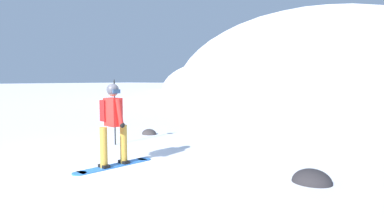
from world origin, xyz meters
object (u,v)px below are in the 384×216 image
snowboarder_main (113,122)px  piste_marker_near (115,107)px  rock_dark (312,183)px  rock_mid (149,134)px

snowboarder_main → piste_marker_near: 2.33m
rock_dark → rock_mid: bearing=158.7°
rock_mid → piste_marker_near: bearing=-77.8°
piste_marker_near → snowboarder_main: bearing=-43.6°
piste_marker_near → rock_mid: bearing=102.2°
snowboarder_main → piste_marker_near: piste_marker_near is taller
rock_dark → rock_mid: 6.22m
rock_dark → rock_mid: rock_dark is taller
piste_marker_near → rock_mid: piste_marker_near is taller
snowboarder_main → rock_mid: 4.13m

